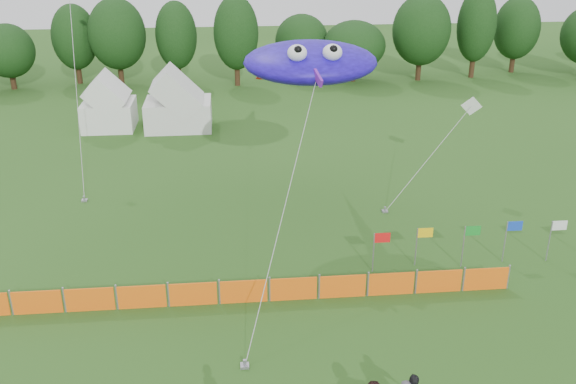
{
  "coord_description": "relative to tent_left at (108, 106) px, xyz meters",
  "views": [
    {
      "loc": [
        -2.06,
        -14.95,
        14.14
      ],
      "look_at": [
        0.0,
        6.0,
        5.2
      ],
      "focal_mm": 40.0,
      "sensor_mm": 36.0,
      "label": 1
    }
  ],
  "objects": [
    {
      "name": "tent_right",
      "position": [
        5.07,
        -0.48,
        0.07
      ],
      "size": [
        4.83,
        3.86,
        3.41
      ],
      "color": "silver",
      "rests_on": "ground"
    },
    {
      "name": "tent_left",
      "position": [
        0.0,
        0.0,
        0.0
      ],
      "size": [
        3.71,
        3.71,
        3.27
      ],
      "color": "white",
      "rests_on": "ground"
    },
    {
      "name": "treeline",
      "position": [
        12.27,
        13.37,
        2.53
      ],
      "size": [
        104.57,
        8.78,
        8.36
      ],
      "color": "#382314",
      "rests_on": "ground"
    },
    {
      "name": "barrier_fence",
      "position": [
        8.99,
        -24.49,
        -1.15
      ],
      "size": [
        21.9,
        0.06,
        1.0
      ],
      "color": "#FD620E",
      "rests_on": "ground"
    },
    {
      "name": "small_kite_white",
      "position": [
        20.41,
        -14.39,
        1.72
      ],
      "size": [
        6.02,
        3.37,
        5.33
      ],
      "color": "white",
      "rests_on": "ground"
    },
    {
      "name": "stingray_kite",
      "position": [
        12.62,
        -16.38,
        6.37
      ],
      "size": [
        7.09,
        20.27,
        9.18
      ],
      "color": "#280FDC",
      "rests_on": "ground"
    },
    {
      "name": "flag_row",
      "position": [
        19.86,
        -22.42,
        -0.35
      ],
      "size": [
        10.73,
        0.43,
        1.98
      ],
      "color": "gray",
      "rests_on": "ground"
    },
    {
      "name": "small_kite_dark",
      "position": [
        -0.16,
        -7.83,
        6.06
      ],
      "size": [
        2.07,
        11.03,
        14.85
      ],
      "color": "black",
      "rests_on": "ground"
    }
  ]
}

